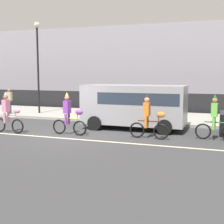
{
  "coord_description": "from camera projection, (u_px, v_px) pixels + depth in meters",
  "views": [
    {
      "loc": [
        6.55,
        -12.13,
        2.77
      ],
      "look_at": [
        1.84,
        1.2,
        1.0
      ],
      "focal_mm": 50.0,
      "sensor_mm": 36.0,
      "label": 1
    }
  ],
  "objects": [
    {
      "name": "parade_cyclist_pink",
      "position": [
        8.0,
        115.0,
        14.48
      ],
      "size": [
        1.72,
        0.5,
        1.92
      ],
      "color": "black",
      "rests_on": "ground"
    },
    {
      "name": "parade_cyclist_lime",
      "position": [
        217.0,
        120.0,
        12.83
      ],
      "size": [
        1.72,
        0.5,
        1.92
      ],
      "color": "black",
      "rests_on": "ground"
    },
    {
      "name": "street_lamp_post",
      "position": [
        38.0,
        54.0,
        20.13
      ],
      "size": [
        0.36,
        0.36,
        5.86
      ],
      "color": "black",
      "rests_on": "sidewalk_curb"
    },
    {
      "name": "road_centre_line",
      "position": [
        58.0,
        138.0,
        13.39
      ],
      "size": [
        36.0,
        0.14,
        0.01
      ],
      "primitive_type": "cube",
      "color": "beige",
      "rests_on": "ground"
    },
    {
      "name": "parked_van_grey",
      "position": [
        136.0,
        103.0,
        15.38
      ],
      "size": [
        5.0,
        2.22,
        2.18
      ],
      "color": "#99999E",
      "rests_on": "ground"
    },
    {
      "name": "pedestrian_onlooker",
      "position": [
        9.0,
        100.0,
        20.09
      ],
      "size": [
        0.32,
        0.2,
        1.62
      ],
      "color": "#33333D",
      "rests_on": "sidewalk_curb"
    },
    {
      "name": "parade_cyclist_orange",
      "position": [
        149.0,
        119.0,
        13.14
      ],
      "size": [
        1.72,
        0.5,
        1.92
      ],
      "color": "black",
      "rests_on": "ground"
    },
    {
      "name": "sidewalk_curb",
      "position": [
        112.0,
        115.0,
        19.93
      ],
      "size": [
        60.0,
        5.0,
        0.15
      ],
      "primitive_type": "cube",
      "color": "#9E9B93",
      "rests_on": "ground"
    },
    {
      "name": "ground_plane",
      "position": [
        64.0,
        136.0,
        13.86
      ],
      "size": [
        80.0,
        80.0,
        0.0
      ],
      "primitive_type": "plane",
      "color": "#38383A"
    },
    {
      "name": "building_backdrop",
      "position": [
        143.0,
        66.0,
        30.54
      ],
      "size": [
        28.0,
        8.0,
        6.87
      ],
      "primitive_type": "cube",
      "color": "#99939E",
      "rests_on": "ground"
    },
    {
      "name": "parade_cyclist_purple",
      "position": [
        69.0,
        116.0,
        13.99
      ],
      "size": [
        1.72,
        0.5,
        1.92
      ],
      "color": "black",
      "rests_on": "ground"
    },
    {
      "name": "fence_line",
      "position": [
        126.0,
        102.0,
        22.56
      ],
      "size": [
        40.0,
        0.08,
        1.4
      ],
      "primitive_type": "cube",
      "color": "black",
      "rests_on": "ground"
    }
  ]
}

